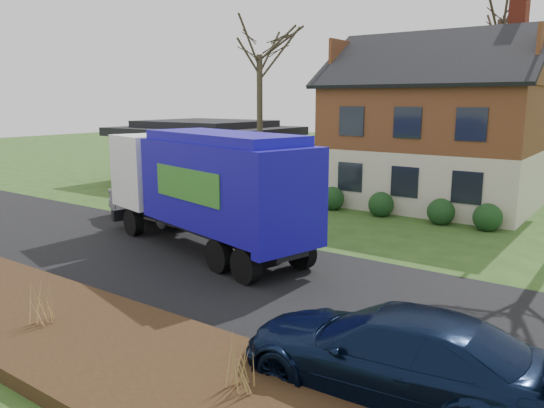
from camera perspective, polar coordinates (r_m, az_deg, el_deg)
The scene contains 11 objects.
ground at distance 16.10m, azimuth -6.94°, elevation -6.79°, with size 120.00×120.00×0.00m, color #2A4918.
road at distance 16.09m, azimuth -6.94°, elevation -6.76°, with size 80.00×7.00×0.02m, color black.
mulch_verge at distance 12.91m, azimuth -23.39°, elevation -11.55°, with size 80.00×3.50×0.30m, color black.
main_house at distance 26.69m, azimuth 16.27°, elevation 8.76°, with size 12.95×8.95×9.26m.
ranch_house at distance 33.16m, azimuth -7.13°, elevation 5.65°, with size 9.80×8.20×3.70m.
garbage_truck at distance 17.42m, azimuth -7.09°, elevation 2.29°, with size 9.54×4.68×3.95m.
silver_sedan at distance 22.45m, azimuth -12.27°, elevation 0.28°, with size 1.70×4.88×1.61m, color #A6A7AE.
navy_wagon at distance 9.40m, azimuth 12.76°, elevation -15.40°, with size 2.17×5.33×1.55m, color black.
tree_front_west at distance 27.23m, azimuth -1.37°, elevation 17.94°, with size 3.33×3.33×9.91m.
grass_clump_mid at distance 12.30m, azimuth -23.71°, elevation -9.66°, with size 0.33×0.27×0.92m.
grass_clump_east at distance 8.99m, azimuth -3.27°, elevation -16.70°, with size 0.35×0.29×0.87m.
Camera 1 is at (10.43, -11.22, 4.93)m, focal length 35.00 mm.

